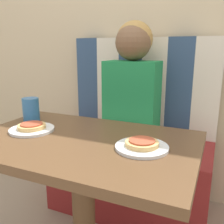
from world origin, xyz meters
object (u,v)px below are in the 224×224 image
object	(u,v)px
pizza_left	(32,126)
plate_right	(142,147)
pizza_right	(142,143)
drinking_cup	(31,109)
person	(133,80)
plate_left	(32,129)

from	to	relation	value
pizza_left	plate_right	bearing A→B (deg)	0.00
pizza_right	drinking_cup	xyz separation A→B (m)	(-0.62, 0.13, 0.04)
plate_right	pizza_right	xyz separation A→B (m)	(0.00, -0.00, 0.02)
person	pizza_right	bearing A→B (deg)	-67.71
plate_left	pizza_left	size ratio (longest dim) A/B	1.60
plate_left	plate_right	xyz separation A→B (m)	(0.51, 0.00, 0.00)
plate_left	pizza_right	size ratio (longest dim) A/B	1.60
plate_right	drinking_cup	bearing A→B (deg)	168.47
plate_right	pizza_right	world-z (taller)	pizza_right
pizza_left	drinking_cup	distance (m)	0.17
pizza_left	pizza_right	world-z (taller)	same
pizza_right	drinking_cup	world-z (taller)	drinking_cup
plate_left	pizza_right	xyz separation A→B (m)	(0.51, -0.00, 0.02)
person	plate_left	bearing A→B (deg)	-112.29
person	pizza_left	world-z (taller)	person
plate_right	person	bearing A→B (deg)	112.29
person	pizza_right	size ratio (longest dim) A/B	6.05
person	plate_right	bearing A→B (deg)	-67.71
pizza_right	plate_right	bearing A→B (deg)	90.00
plate_left	drinking_cup	xyz separation A→B (m)	(-0.11, 0.13, 0.05)
person	pizza_left	xyz separation A→B (m)	(-0.26, -0.63, -0.15)
person	pizza_left	bearing A→B (deg)	-112.29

